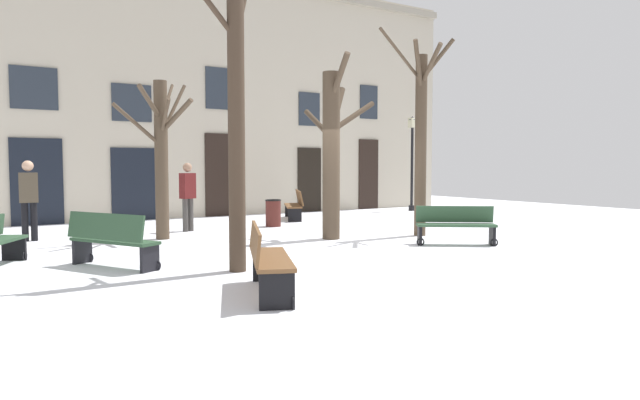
{
  "coord_description": "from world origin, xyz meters",
  "views": [
    {
      "loc": [
        -6.77,
        -9.79,
        1.68
      ],
      "look_at": [
        0.0,
        1.51,
        0.85
      ],
      "focal_mm": 30.57,
      "sensor_mm": 36.0,
      "label": 1
    }
  ],
  "objects_px": {
    "tree_left_of_center": "(236,91)",
    "person_strolling": "(29,196)",
    "bench_back_to_back_left": "(295,204)",
    "person_crossing_plaza": "(188,193)",
    "tree_near_facade": "(332,149)",
    "bench_by_litter_bin": "(111,239)",
    "streetlamp": "(412,153)",
    "bench_far_corner": "(267,259)",
    "tree_right_of_center": "(421,136)",
    "bench_facing_shops": "(456,225)",
    "litter_bin": "(273,213)",
    "tree_foreground": "(161,153)"
  },
  "relations": [
    {
      "from": "tree_foreground",
      "to": "tree_near_facade",
      "type": "xyz_separation_m",
      "value": [
        3.37,
        -1.94,
        0.08
      ]
    },
    {
      "from": "tree_left_of_center",
      "to": "person_strolling",
      "type": "xyz_separation_m",
      "value": [
        -2.65,
        5.63,
        -1.85
      ]
    },
    {
      "from": "tree_right_of_center",
      "to": "tree_near_facade",
      "type": "xyz_separation_m",
      "value": [
        -2.12,
        0.61,
        -0.33
      ]
    },
    {
      "from": "tree_left_of_center",
      "to": "tree_foreground",
      "type": "distance_m",
      "value": 4.53
    },
    {
      "from": "streetlamp",
      "to": "bench_back_to_back_left",
      "type": "distance_m",
      "value": 5.62
    },
    {
      "from": "tree_near_facade",
      "to": "person_strolling",
      "type": "xyz_separation_m",
      "value": [
        -6.01,
        3.13,
        -1.05
      ]
    },
    {
      "from": "bench_back_to_back_left",
      "to": "bench_facing_shops",
      "type": "bearing_deg",
      "value": 26.7
    },
    {
      "from": "tree_near_facade",
      "to": "streetlamp",
      "type": "relative_size",
      "value": 1.17
    },
    {
      "from": "streetlamp",
      "to": "person_crossing_plaza",
      "type": "distance_m",
      "value": 9.51
    },
    {
      "from": "tree_right_of_center",
      "to": "bench_far_corner",
      "type": "xyz_separation_m",
      "value": [
        -5.75,
        -3.55,
        -1.92
      ]
    },
    {
      "from": "tree_foreground",
      "to": "bench_far_corner",
      "type": "distance_m",
      "value": 6.3
    },
    {
      "from": "tree_foreground",
      "to": "streetlamp",
      "type": "xyz_separation_m",
      "value": [
        10.17,
        3.23,
        0.2
      ]
    },
    {
      "from": "person_crossing_plaza",
      "to": "person_strolling",
      "type": "distance_m",
      "value": 3.6
    },
    {
      "from": "litter_bin",
      "to": "bench_far_corner",
      "type": "xyz_separation_m",
      "value": [
        -3.59,
        -7.18,
        0.09
      ]
    },
    {
      "from": "tree_left_of_center",
      "to": "tree_near_facade",
      "type": "xyz_separation_m",
      "value": [
        3.36,
        2.5,
        -0.8
      ]
    },
    {
      "from": "bench_back_to_back_left",
      "to": "tree_right_of_center",
      "type": "bearing_deg",
      "value": 31.33
    },
    {
      "from": "bench_by_litter_bin",
      "to": "person_crossing_plaza",
      "type": "distance_m",
      "value": 5.07
    },
    {
      "from": "tree_near_facade",
      "to": "streetlamp",
      "type": "height_order",
      "value": "tree_near_facade"
    },
    {
      "from": "tree_left_of_center",
      "to": "streetlamp",
      "type": "bearing_deg",
      "value": 37.07
    },
    {
      "from": "tree_near_facade",
      "to": "litter_bin",
      "type": "height_order",
      "value": "tree_near_facade"
    },
    {
      "from": "tree_right_of_center",
      "to": "tree_near_facade",
      "type": "relative_size",
      "value": 1.15
    },
    {
      "from": "litter_bin",
      "to": "bench_back_to_back_left",
      "type": "distance_m",
      "value": 2.15
    },
    {
      "from": "streetlamp",
      "to": "tree_near_facade",
      "type": "bearing_deg",
      "value": -142.71
    },
    {
      "from": "litter_bin",
      "to": "person_strolling",
      "type": "distance_m",
      "value": 6.01
    },
    {
      "from": "bench_back_to_back_left",
      "to": "person_crossing_plaza",
      "type": "xyz_separation_m",
      "value": [
        -3.89,
        -1.42,
        0.52
      ]
    },
    {
      "from": "bench_back_to_back_left",
      "to": "bench_by_litter_bin",
      "type": "height_order",
      "value": "bench_back_to_back_left"
    },
    {
      "from": "tree_foreground",
      "to": "bench_far_corner",
      "type": "height_order",
      "value": "tree_foreground"
    },
    {
      "from": "person_crossing_plaza",
      "to": "tree_right_of_center",
      "type": "bearing_deg",
      "value": -64.19
    },
    {
      "from": "bench_far_corner",
      "to": "person_crossing_plaza",
      "type": "distance_m",
      "value": 7.41
    },
    {
      "from": "bench_by_litter_bin",
      "to": "person_crossing_plaza",
      "type": "height_order",
      "value": "person_crossing_plaza"
    },
    {
      "from": "bench_facing_shops",
      "to": "tree_right_of_center",
      "type": "bearing_deg",
      "value": 111.34
    },
    {
      "from": "bench_facing_shops",
      "to": "bench_by_litter_bin",
      "type": "xyz_separation_m",
      "value": [
        -6.8,
        0.96,
        0.04
      ]
    },
    {
      "from": "tree_foreground",
      "to": "streetlamp",
      "type": "distance_m",
      "value": 10.67
    },
    {
      "from": "bench_by_litter_bin",
      "to": "tree_near_facade",
      "type": "bearing_deg",
      "value": -107.34
    },
    {
      "from": "tree_near_facade",
      "to": "tree_right_of_center",
      "type": "bearing_deg",
      "value": -16.15
    },
    {
      "from": "tree_right_of_center",
      "to": "tree_foreground",
      "type": "xyz_separation_m",
      "value": [
        -5.49,
        2.56,
        -0.41
      ]
    },
    {
      "from": "tree_foreground",
      "to": "litter_bin",
      "type": "relative_size",
      "value": 4.92
    },
    {
      "from": "person_crossing_plaza",
      "to": "tree_left_of_center",
      "type": "bearing_deg",
      "value": -124.31
    },
    {
      "from": "tree_right_of_center",
      "to": "bench_facing_shops",
      "type": "bearing_deg",
      "value": -102.98
    },
    {
      "from": "tree_left_of_center",
      "to": "bench_by_litter_bin",
      "type": "distance_m",
      "value": 3.19
    },
    {
      "from": "bench_facing_shops",
      "to": "litter_bin",
      "type": "bearing_deg",
      "value": 143.55
    },
    {
      "from": "litter_bin",
      "to": "bench_facing_shops",
      "type": "height_order",
      "value": "bench_facing_shops"
    },
    {
      "from": "tree_near_facade",
      "to": "bench_by_litter_bin",
      "type": "height_order",
      "value": "tree_near_facade"
    },
    {
      "from": "bench_back_to_back_left",
      "to": "bench_by_litter_bin",
      "type": "bearing_deg",
      "value": -24.46
    },
    {
      "from": "bench_back_to_back_left",
      "to": "person_crossing_plaza",
      "type": "relative_size",
      "value": 1.07
    },
    {
      "from": "bench_back_to_back_left",
      "to": "person_strolling",
      "type": "relative_size",
      "value": 1.04
    },
    {
      "from": "person_crossing_plaza",
      "to": "streetlamp",
      "type": "bearing_deg",
      "value": -12.11
    },
    {
      "from": "bench_facing_shops",
      "to": "person_strolling",
      "type": "xyz_separation_m",
      "value": [
        -7.78,
        5.28,
        0.58
      ]
    },
    {
      "from": "litter_bin",
      "to": "bench_back_to_back_left",
      "type": "bearing_deg",
      "value": 45.28
    },
    {
      "from": "tree_right_of_center",
      "to": "bench_by_litter_bin",
      "type": "xyz_separation_m",
      "value": [
        -7.16,
        -0.57,
        -1.91
      ]
    }
  ]
}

